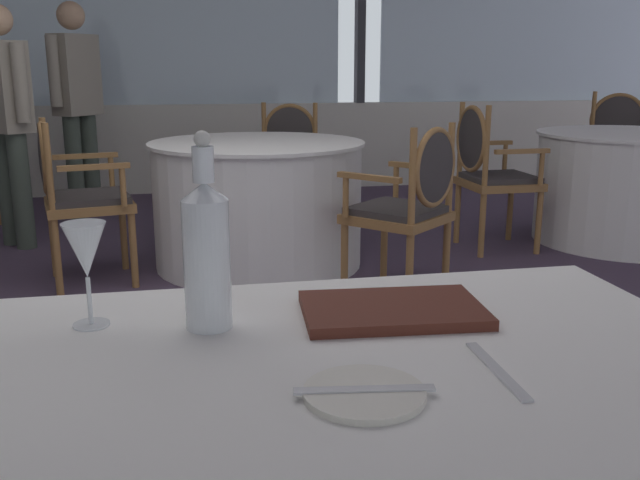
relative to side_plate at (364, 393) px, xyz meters
The scene contains 17 objects.
ground_plane 2.03m from the side_plate, 98.68° to the left, with size 15.04×15.04×0.00m, color #47384C.
window_wall_far 6.15m from the side_plate, 92.64° to the left, with size 11.57×0.14×2.84m.
side_plate is the anchor object (origin of this frame).
butter_knife 0.01m from the side_plate, ahead, with size 0.20×0.02×0.00m, color silver.
dinner_fork 0.22m from the side_plate, 10.84° to the left, with size 0.21×0.02×0.00m, color silver.
water_bottle 0.39m from the side_plate, 122.60° to the left, with size 0.08×0.08×0.34m.
wine_glass 0.56m from the side_plate, 138.40° to the left, with size 0.08×0.08×0.19m.
menu_book 0.34m from the side_plate, 66.53° to the left, with size 0.33×0.21×0.02m, color #512319.
background_table_0 3.42m from the side_plate, 86.40° to the left, with size 1.31×1.31×0.77m.
dining_chair_0_0 4.46m from the side_plate, 82.89° to the left, with size 0.62×0.58×0.94m.
dining_chair_0_1 3.29m from the side_plate, 104.85° to the left, with size 0.55×0.60×0.93m.
dining_chair_0_2 2.76m from the side_plate, 70.16° to the left, with size 0.66×0.66×0.92m.
background_table_3 4.50m from the side_plate, 51.02° to the left, with size 1.28×1.28×0.77m.
dining_chair_3_0 5.54m from the side_plate, 52.99° to the left, with size 0.65×0.62×1.00m.
dining_chair_3_1 3.88m from the side_plate, 63.18° to the left, with size 0.48×0.54×0.97m.
diner_person_0 4.38m from the side_plate, 108.18° to the left, with size 0.38×0.43×1.60m.
diner_person_1 5.17m from the side_plate, 101.49° to the left, with size 0.38×0.44×1.69m.
Camera 1 is at (0.05, -2.72, 1.21)m, focal length 39.39 mm.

